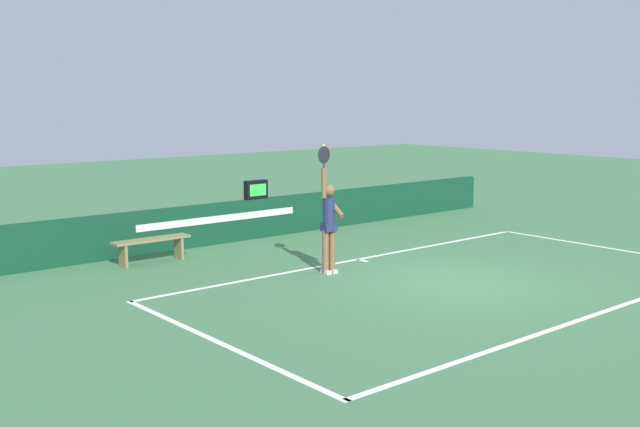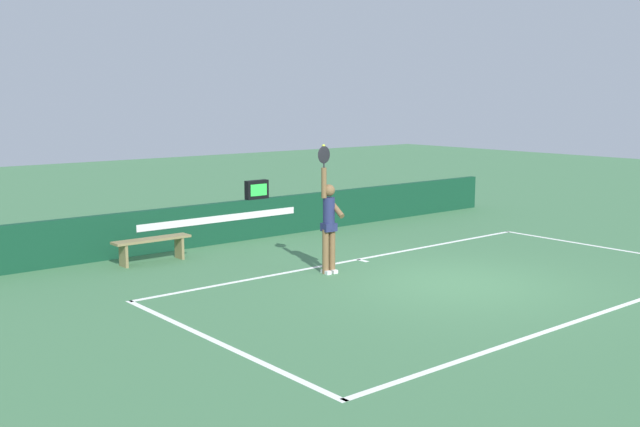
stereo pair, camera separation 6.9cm
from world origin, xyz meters
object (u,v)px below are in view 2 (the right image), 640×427
at_px(speed_display, 257,190).
at_px(courtside_bench_near, 152,244).
at_px(tennis_ball, 324,146).
at_px(tennis_player, 329,221).

height_order(speed_display, courtside_bench_near, speed_display).
bearing_deg(tennis_ball, tennis_player, -23.31).
relative_size(tennis_ball, courtside_bench_near, 0.04).
bearing_deg(courtside_bench_near, speed_display, 15.09).
distance_m(tennis_ball, courtside_bench_near, 4.28).
bearing_deg(speed_display, tennis_player, -104.98).
distance_m(speed_display, tennis_ball, 4.31).
distance_m(tennis_player, courtside_bench_near, 3.87).
bearing_deg(speed_display, courtside_bench_near, -164.91).
height_order(tennis_ball, courtside_bench_near, tennis_ball).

